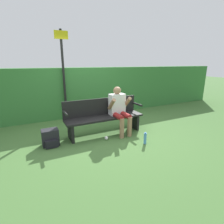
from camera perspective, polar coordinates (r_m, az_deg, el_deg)
The scene contains 9 objects.
ground_plane at distance 4.51m, azimuth -2.29°, elevation -7.06°, with size 40.00×40.00×0.00m, color #426B33.
hedge_back at distance 6.09m, azimuth -10.13°, elevation 6.56°, with size 12.00×0.56×1.60m.
park_bench at distance 4.41m, azimuth -2.73°, elevation -1.22°, with size 1.98×0.47×0.88m.
person_seated at distance 4.40m, azimuth 2.32°, elevation 1.30°, with size 0.53×0.62×1.18m.
backpack at distance 4.07m, azimuth -19.44°, elevation -8.01°, with size 0.35×0.32×0.36m.
water_bottle at distance 4.00m, azimuth 10.76°, elevation -8.44°, with size 0.06×0.06×0.27m.
signpost at distance 5.50m, azimuth -15.56°, elevation 12.54°, with size 0.38×0.09×2.66m.
parked_car at distance 15.13m, azimuth 0.64°, elevation 11.63°, with size 4.21×2.11×1.33m.
litter_crumple at distance 4.15m, azimuth -1.86°, elevation -8.50°, with size 0.09×0.09×0.09m.
Camera 1 is at (-1.70, -3.79, 1.76)m, focal length 28.00 mm.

